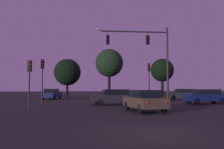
{
  "coord_description": "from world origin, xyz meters",
  "views": [
    {
      "loc": [
        -3.15,
        -8.69,
        1.67
      ],
      "look_at": [
        1.74,
        18.17,
        3.15
      ],
      "focal_mm": 39.39,
      "sensor_mm": 36.0,
      "label": 1
    }
  ],
  "objects_px": {
    "car_crossing_right": "(206,96)",
    "tree_behind_sign": "(109,63)",
    "car_far_lane": "(183,94)",
    "tree_left_far": "(162,70)",
    "traffic_signal_mast_arm": "(148,51)",
    "traffic_light_median": "(149,75)",
    "traffic_light_corner_right": "(42,73)",
    "car_parked_lot": "(52,94)",
    "car_nearside_lane": "(145,100)",
    "traffic_light_corner_left": "(29,74)",
    "car_crossing_left": "(114,97)",
    "tree_center_horizon": "(67,72)"
  },
  "relations": [
    {
      "from": "traffic_signal_mast_arm",
      "to": "car_crossing_right",
      "type": "distance_m",
      "value": 7.8
    },
    {
      "from": "car_crossing_right",
      "to": "tree_behind_sign",
      "type": "distance_m",
      "value": 19.75
    },
    {
      "from": "traffic_signal_mast_arm",
      "to": "traffic_light_corner_left",
      "type": "distance_m",
      "value": 11.35
    },
    {
      "from": "traffic_light_median",
      "to": "tree_behind_sign",
      "type": "height_order",
      "value": "tree_behind_sign"
    },
    {
      "from": "car_crossing_left",
      "to": "car_far_lane",
      "type": "height_order",
      "value": "same"
    },
    {
      "from": "traffic_light_corner_left",
      "to": "car_nearside_lane",
      "type": "height_order",
      "value": "traffic_light_corner_left"
    },
    {
      "from": "traffic_signal_mast_arm",
      "to": "tree_left_far",
      "type": "height_order",
      "value": "traffic_signal_mast_arm"
    },
    {
      "from": "car_crossing_right",
      "to": "traffic_light_corner_right",
      "type": "bearing_deg",
      "value": 173.96
    },
    {
      "from": "car_crossing_left",
      "to": "car_crossing_right",
      "type": "height_order",
      "value": "same"
    },
    {
      "from": "traffic_light_median",
      "to": "tree_left_far",
      "type": "xyz_separation_m",
      "value": [
        7.22,
        13.89,
        1.57
      ]
    },
    {
      "from": "traffic_light_corner_right",
      "to": "tree_behind_sign",
      "type": "bearing_deg",
      "value": 59.5
    },
    {
      "from": "tree_behind_sign",
      "to": "traffic_light_median",
      "type": "bearing_deg",
      "value": -80.01
    },
    {
      "from": "traffic_light_corner_left",
      "to": "car_crossing_left",
      "type": "bearing_deg",
      "value": 24.82
    },
    {
      "from": "traffic_light_corner_left",
      "to": "car_far_lane",
      "type": "distance_m",
      "value": 21.66
    },
    {
      "from": "car_parked_lot",
      "to": "tree_center_horizon",
      "type": "xyz_separation_m",
      "value": [
        2.16,
        10.51,
        3.77
      ]
    },
    {
      "from": "car_far_lane",
      "to": "tree_center_horizon",
      "type": "bearing_deg",
      "value": 135.28
    },
    {
      "from": "car_far_lane",
      "to": "car_parked_lot",
      "type": "bearing_deg",
      "value": 164.63
    },
    {
      "from": "traffic_signal_mast_arm",
      "to": "traffic_light_median",
      "type": "bearing_deg",
      "value": 69.56
    },
    {
      "from": "car_far_lane",
      "to": "traffic_light_median",
      "type": "bearing_deg",
      "value": -148.33
    },
    {
      "from": "traffic_light_corner_left",
      "to": "car_nearside_lane",
      "type": "bearing_deg",
      "value": -21.9
    },
    {
      "from": "car_crossing_right",
      "to": "tree_center_horizon",
      "type": "height_order",
      "value": "tree_center_horizon"
    },
    {
      "from": "car_parked_lot",
      "to": "tree_left_far",
      "type": "bearing_deg",
      "value": 15.64
    },
    {
      "from": "car_crossing_left",
      "to": "car_parked_lot",
      "type": "height_order",
      "value": "same"
    },
    {
      "from": "car_parked_lot",
      "to": "tree_center_horizon",
      "type": "relative_size",
      "value": 0.66
    },
    {
      "from": "traffic_light_median",
      "to": "tree_center_horizon",
      "type": "bearing_deg",
      "value": 116.11
    },
    {
      "from": "car_far_lane",
      "to": "tree_left_far",
      "type": "relative_size",
      "value": 0.67
    },
    {
      "from": "traffic_signal_mast_arm",
      "to": "car_far_lane",
      "type": "bearing_deg",
      "value": 46.62
    },
    {
      "from": "traffic_light_corner_left",
      "to": "tree_left_far",
      "type": "bearing_deg",
      "value": 47.46
    },
    {
      "from": "car_far_lane",
      "to": "tree_behind_sign",
      "type": "height_order",
      "value": "tree_behind_sign"
    },
    {
      "from": "traffic_signal_mast_arm",
      "to": "car_parked_lot",
      "type": "bearing_deg",
      "value": 127.0
    },
    {
      "from": "traffic_signal_mast_arm",
      "to": "tree_left_far",
      "type": "relative_size",
      "value": 1.12
    },
    {
      "from": "traffic_light_corner_left",
      "to": "car_crossing_left",
      "type": "xyz_separation_m",
      "value": [
        7.43,
        3.44,
        -1.93
      ]
    },
    {
      "from": "traffic_signal_mast_arm",
      "to": "tree_center_horizon",
      "type": "relative_size",
      "value": 1.08
    },
    {
      "from": "traffic_signal_mast_arm",
      "to": "tree_behind_sign",
      "type": "bearing_deg",
      "value": 92.32
    },
    {
      "from": "traffic_light_corner_right",
      "to": "car_parked_lot",
      "type": "relative_size",
      "value": 0.96
    },
    {
      "from": "car_nearside_lane",
      "to": "car_crossing_right",
      "type": "height_order",
      "value": "same"
    },
    {
      "from": "car_far_lane",
      "to": "car_crossing_right",
      "type": "bearing_deg",
      "value": -100.38
    },
    {
      "from": "car_crossing_left",
      "to": "car_parked_lot",
      "type": "relative_size",
      "value": 0.98
    },
    {
      "from": "traffic_light_median",
      "to": "tree_left_far",
      "type": "height_order",
      "value": "tree_left_far"
    },
    {
      "from": "car_crossing_left",
      "to": "tree_left_far",
      "type": "xyz_separation_m",
      "value": [
        12.11,
        17.86,
        3.97
      ]
    },
    {
      "from": "car_far_lane",
      "to": "tree_center_horizon",
      "type": "distance_m",
      "value": 22.16
    },
    {
      "from": "traffic_light_corner_left",
      "to": "car_parked_lot",
      "type": "bearing_deg",
      "value": 87.23
    },
    {
      "from": "car_crossing_left",
      "to": "car_parked_lot",
      "type": "distance_m",
      "value": 14.25
    },
    {
      "from": "traffic_signal_mast_arm",
      "to": "tree_center_horizon",
      "type": "distance_m",
      "value": 24.85
    },
    {
      "from": "car_nearside_lane",
      "to": "tree_left_far",
      "type": "bearing_deg",
      "value": 65.44
    },
    {
      "from": "tree_left_far",
      "to": "tree_behind_sign",
      "type": "bearing_deg",
      "value": -178.35
    },
    {
      "from": "tree_left_far",
      "to": "traffic_light_corner_left",
      "type": "bearing_deg",
      "value": -132.54
    },
    {
      "from": "traffic_light_corner_right",
      "to": "car_nearside_lane",
      "type": "bearing_deg",
      "value": -47.04
    },
    {
      "from": "car_crossing_left",
      "to": "tree_behind_sign",
      "type": "bearing_deg",
      "value": 81.95
    },
    {
      "from": "car_nearside_lane",
      "to": "car_crossing_left",
      "type": "bearing_deg",
      "value": 97.19
    }
  ]
}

